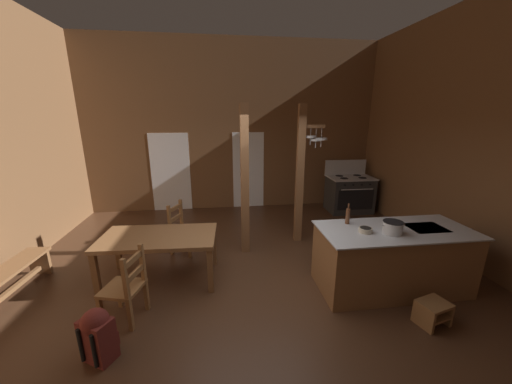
{
  "coord_description": "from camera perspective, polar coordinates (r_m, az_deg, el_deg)",
  "views": [
    {
      "loc": [
        -0.42,
        -3.63,
        2.5
      ],
      "look_at": [
        0.2,
        0.95,
        1.22
      ],
      "focal_mm": 19.58,
      "sensor_mm": 36.0,
      "label": 1
    }
  ],
  "objects": [
    {
      "name": "stove_range",
      "position": [
        7.8,
        18.49,
        -0.27
      ],
      "size": [
        1.15,
        0.83,
        1.32
      ],
      "color": "#2B2B2B",
      "rests_on": "ground_plane"
    },
    {
      "name": "ladderback_chair_by_post",
      "position": [
        3.97,
        -25.0,
        -17.2
      ],
      "size": [
        0.54,
        0.54,
        0.95
      ],
      "color": "brown",
      "rests_on": "ground_plane"
    },
    {
      "name": "support_post_center",
      "position": [
        4.96,
        -2.3,
        2.09
      ],
      "size": [
        0.14,
        0.14,
        2.69
      ],
      "color": "brown",
      "rests_on": "ground_plane"
    },
    {
      "name": "ground_plane",
      "position": [
        4.46,
        -0.92,
        -19.38
      ],
      "size": [
        8.29,
        8.46,
        0.1
      ],
      "primitive_type": "cube",
      "color": "#422819"
    },
    {
      "name": "kitchen_island",
      "position": [
        4.64,
        25.95,
        -12.16
      ],
      "size": [
        2.17,
        0.98,
        0.93
      ],
      "color": "brown",
      "rests_on": "ground_plane"
    },
    {
      "name": "wall_back",
      "position": [
        7.55,
        -4.6,
        13.01
      ],
      "size": [
        8.29,
        0.14,
        4.34
      ],
      "primitive_type": "cube",
      "color": "brown",
      "rests_on": "ground_plane"
    },
    {
      "name": "ladderback_chair_near_window",
      "position": [
        5.41,
        -14.74,
        -7.26
      ],
      "size": [
        0.59,
        0.59,
        0.95
      ],
      "color": "brown",
      "rests_on": "ground_plane"
    },
    {
      "name": "stockpot_on_counter",
      "position": [
        4.25,
        26.13,
        -6.51
      ],
      "size": [
        0.33,
        0.26,
        0.17
      ],
      "color": "#B7BABF",
      "rests_on": "kitchen_island"
    },
    {
      "name": "bench_along_left_wall",
      "position": [
        5.26,
        -42.26,
        -13.47
      ],
      "size": [
        0.44,
        1.58,
        0.44
      ],
      "color": "brown",
      "rests_on": "ground_plane"
    },
    {
      "name": "mixing_bowl_on_counter",
      "position": [
        4.17,
        21.46,
        -7.23
      ],
      "size": [
        0.18,
        0.18,
        0.07
      ],
      "color": "#B2A893",
      "rests_on": "kitchen_island"
    },
    {
      "name": "step_stool",
      "position": [
        4.3,
        32.43,
        -19.87
      ],
      "size": [
        0.42,
        0.36,
        0.3
      ],
      "color": "brown",
      "rests_on": "ground_plane"
    },
    {
      "name": "support_post_with_pot_rack",
      "position": [
        5.49,
        9.31,
        4.28
      ],
      "size": [
        0.57,
        0.24,
        2.69
      ],
      "color": "brown",
      "rests_on": "ground_plane"
    },
    {
      "name": "glazed_panel_back_right",
      "position": [
        7.64,
        -1.57,
        4.41
      ],
      "size": [
        0.84,
        0.01,
        2.05
      ],
      "primitive_type": "cube",
      "color": "white",
      "rests_on": "ground_plane"
    },
    {
      "name": "backpack",
      "position": [
        3.64,
        -29.68,
        -23.8
      ],
      "size": [
        0.39,
        0.38,
        0.6
      ],
      "color": "maroon",
      "rests_on": "ground_plane"
    },
    {
      "name": "bottle_tall_on_counter",
      "position": [
        4.36,
        18.24,
        -4.63
      ],
      "size": [
        0.06,
        0.06,
        0.31
      ],
      "color": "#56331E",
      "rests_on": "kitchen_island"
    },
    {
      "name": "wall_right",
      "position": [
        5.59,
        42.19,
        8.21
      ],
      "size": [
        0.14,
        8.46,
        4.34
      ],
      "primitive_type": "cube",
      "color": "brown",
      "rests_on": "ground_plane"
    },
    {
      "name": "dining_table",
      "position": [
        4.54,
        -19.22,
        -9.44
      ],
      "size": [
        1.74,
        0.99,
        0.74
      ],
      "color": "brown",
      "rests_on": "ground_plane"
    },
    {
      "name": "glazed_door_back_left",
      "position": [
        7.7,
        -17.03,
        3.82
      ],
      "size": [
        1.0,
        0.01,
        2.05
      ],
      "primitive_type": "cube",
      "color": "white",
      "rests_on": "ground_plane"
    }
  ]
}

